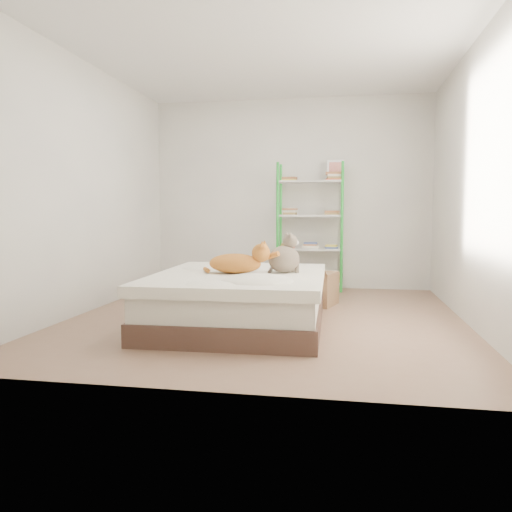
% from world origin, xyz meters
% --- Properties ---
extents(room, '(3.81, 4.21, 2.61)m').
position_xyz_m(room, '(0.00, 0.00, 1.30)').
color(room, '#8D6C57').
rests_on(room, ground).
extents(bed, '(1.57, 1.94, 0.49)m').
position_xyz_m(bed, '(-0.19, -0.38, 0.24)').
color(bed, '#49332C').
rests_on(bed, ground).
extents(orange_cat, '(0.59, 0.33, 0.23)m').
position_xyz_m(orange_cat, '(-0.23, -0.41, 0.60)').
color(orange_cat, gold).
rests_on(orange_cat, bed).
extents(grey_cat, '(0.41, 0.39, 0.36)m').
position_xyz_m(grey_cat, '(0.21, -0.28, 0.67)').
color(grey_cat, gray).
rests_on(grey_cat, bed).
extents(shelf_unit, '(0.88, 0.36, 1.74)m').
position_xyz_m(shelf_unit, '(0.31, 1.88, 0.79)').
color(shelf_unit, green).
rests_on(shelf_unit, ground).
extents(cardboard_box, '(0.63, 0.63, 0.43)m').
position_xyz_m(cardboard_box, '(0.39, 0.79, 0.19)').
color(cardboard_box, '#8B7151').
rests_on(cardboard_box, ground).
extents(white_bin, '(0.37, 0.34, 0.37)m').
position_xyz_m(white_bin, '(-0.91, 1.85, 0.19)').
color(white_bin, white).
rests_on(white_bin, ground).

